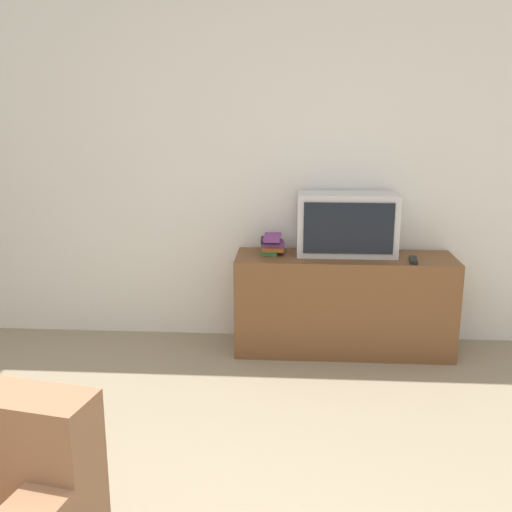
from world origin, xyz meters
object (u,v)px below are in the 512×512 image
television (347,224)px  remote_on_stand (413,260)px  book_stack (272,244)px  tv_stand (343,304)px

television → remote_on_stand: 0.49m
television → book_stack: size_ratio=2.94×
book_stack → remote_on_stand: (0.90, -0.16, -0.05)m
book_stack → remote_on_stand: 0.92m
remote_on_stand → tv_stand: bearing=164.8°
tv_stand → television: size_ratio=2.20×
tv_stand → television: television is taller
book_stack → television: bearing=1.9°
book_stack → remote_on_stand: book_stack is taller
remote_on_stand → book_stack: bearing=169.8°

